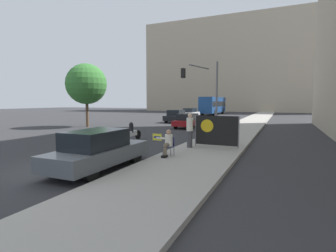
{
  "coord_description": "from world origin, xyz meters",
  "views": [
    {
      "loc": [
        7.29,
        -7.32,
        2.55
      ],
      "look_at": [
        1.37,
        6.11,
        1.17
      ],
      "focal_mm": 28.0,
      "sensor_mm": 36.0,
      "label": 1
    }
  ],
  "objects_px": {
    "traffic_light_pole": "(203,84)",
    "car_on_road_midblock": "(176,116)",
    "street_tree_near_curb": "(86,84)",
    "seated_protester": "(168,142)",
    "car_on_road_nearest": "(188,121)",
    "parked_car_curbside": "(98,150)",
    "protest_banner": "(216,130)",
    "motorcycle_on_road": "(132,133)",
    "city_bus_on_road": "(213,105)",
    "car_on_road_distant": "(190,113)",
    "jogger_on_sidewalk": "(190,130)"
  },
  "relations": [
    {
      "from": "seated_protester",
      "to": "motorcycle_on_road",
      "type": "distance_m",
      "value": 6.02
    },
    {
      "from": "protest_banner",
      "to": "traffic_light_pole",
      "type": "relative_size",
      "value": 0.42
    },
    {
      "from": "car_on_road_midblock",
      "to": "car_on_road_distant",
      "type": "relative_size",
      "value": 0.92
    },
    {
      "from": "protest_banner",
      "to": "street_tree_near_curb",
      "type": "relative_size",
      "value": 0.37
    },
    {
      "from": "car_on_road_nearest",
      "to": "street_tree_near_curb",
      "type": "relative_size",
      "value": 0.68
    },
    {
      "from": "parked_car_curbside",
      "to": "motorcycle_on_road",
      "type": "xyz_separation_m",
      "value": [
        -2.68,
        6.71,
        -0.21
      ]
    },
    {
      "from": "car_on_road_nearest",
      "to": "car_on_road_midblock",
      "type": "height_order",
      "value": "car_on_road_midblock"
    },
    {
      "from": "seated_protester",
      "to": "traffic_light_pole",
      "type": "relative_size",
      "value": 0.21
    },
    {
      "from": "car_on_road_midblock",
      "to": "motorcycle_on_road",
      "type": "relative_size",
      "value": 1.89
    },
    {
      "from": "car_on_road_distant",
      "to": "motorcycle_on_road",
      "type": "relative_size",
      "value": 2.07
    },
    {
      "from": "jogger_on_sidewalk",
      "to": "city_bus_on_road",
      "type": "height_order",
      "value": "city_bus_on_road"
    },
    {
      "from": "car_on_road_nearest",
      "to": "street_tree_near_curb",
      "type": "bearing_deg",
      "value": -161.13
    },
    {
      "from": "traffic_light_pole",
      "to": "motorcycle_on_road",
      "type": "xyz_separation_m",
      "value": [
        -2.79,
        -6.85,
        -3.43
      ]
    },
    {
      "from": "motorcycle_on_road",
      "to": "city_bus_on_road",
      "type": "bearing_deg",
      "value": 95.59
    },
    {
      "from": "car_on_road_distant",
      "to": "car_on_road_nearest",
      "type": "bearing_deg",
      "value": -71.87
    },
    {
      "from": "parked_car_curbside",
      "to": "traffic_light_pole",
      "type": "bearing_deg",
      "value": 89.55
    },
    {
      "from": "city_bus_on_road",
      "to": "motorcycle_on_road",
      "type": "height_order",
      "value": "city_bus_on_road"
    },
    {
      "from": "car_on_road_nearest",
      "to": "car_on_road_midblock",
      "type": "xyz_separation_m",
      "value": [
        -3.48,
        5.68,
        0.07
      ]
    },
    {
      "from": "car_on_road_distant",
      "to": "street_tree_near_curb",
      "type": "relative_size",
      "value": 0.73
    },
    {
      "from": "car_on_road_nearest",
      "to": "car_on_road_distant",
      "type": "height_order",
      "value": "car_on_road_distant"
    },
    {
      "from": "seated_protester",
      "to": "parked_car_curbside",
      "type": "height_order",
      "value": "parked_car_curbside"
    },
    {
      "from": "protest_banner",
      "to": "city_bus_on_road",
      "type": "bearing_deg",
      "value": 104.27
    },
    {
      "from": "traffic_light_pole",
      "to": "street_tree_near_curb",
      "type": "relative_size",
      "value": 0.89
    },
    {
      "from": "protest_banner",
      "to": "street_tree_near_curb",
      "type": "bearing_deg",
      "value": 153.84
    },
    {
      "from": "parked_car_curbside",
      "to": "motorcycle_on_road",
      "type": "relative_size",
      "value": 2.02
    },
    {
      "from": "jogger_on_sidewalk",
      "to": "car_on_road_nearest",
      "type": "xyz_separation_m",
      "value": [
        -4.07,
        11.23,
        -0.38
      ]
    },
    {
      "from": "traffic_light_pole",
      "to": "car_on_road_nearest",
      "type": "height_order",
      "value": "traffic_light_pole"
    },
    {
      "from": "car_on_road_nearest",
      "to": "car_on_road_midblock",
      "type": "relative_size",
      "value": 1.02
    },
    {
      "from": "parked_car_curbside",
      "to": "motorcycle_on_road",
      "type": "distance_m",
      "value": 7.23
    },
    {
      "from": "car_on_road_distant",
      "to": "motorcycle_on_road",
      "type": "bearing_deg",
      "value": -79.38
    },
    {
      "from": "seated_protester",
      "to": "street_tree_near_curb",
      "type": "height_order",
      "value": "street_tree_near_curb"
    },
    {
      "from": "seated_protester",
      "to": "car_on_road_nearest",
      "type": "bearing_deg",
      "value": 125.14
    },
    {
      "from": "jogger_on_sidewalk",
      "to": "protest_banner",
      "type": "xyz_separation_m",
      "value": [
        1.23,
        0.67,
        -0.04
      ]
    },
    {
      "from": "jogger_on_sidewalk",
      "to": "city_bus_on_road",
      "type": "distance_m",
      "value": 37.94
    },
    {
      "from": "seated_protester",
      "to": "jogger_on_sidewalk",
      "type": "relative_size",
      "value": 0.65
    },
    {
      "from": "jogger_on_sidewalk",
      "to": "street_tree_near_curb",
      "type": "distance_m",
      "value": 16.1
    },
    {
      "from": "traffic_light_pole",
      "to": "parked_car_curbside",
      "type": "distance_m",
      "value": 13.93
    },
    {
      "from": "traffic_light_pole",
      "to": "car_on_road_midblock",
      "type": "distance_m",
      "value": 10.67
    },
    {
      "from": "seated_protester",
      "to": "city_bus_on_road",
      "type": "xyz_separation_m",
      "value": [
        -7.85,
        39.51,
        1.16
      ]
    },
    {
      "from": "jogger_on_sidewalk",
      "to": "motorcycle_on_road",
      "type": "xyz_separation_m",
      "value": [
        -4.57,
        1.68,
        -0.54
      ]
    },
    {
      "from": "parked_car_curbside",
      "to": "car_on_road_distant",
      "type": "bearing_deg",
      "value": 103.02
    },
    {
      "from": "traffic_light_pole",
      "to": "street_tree_near_curb",
      "type": "bearing_deg",
      "value": -177.27
    },
    {
      "from": "jogger_on_sidewalk",
      "to": "motorcycle_on_road",
      "type": "bearing_deg",
      "value": -14.32
    },
    {
      "from": "city_bus_on_road",
      "to": "street_tree_near_curb",
      "type": "height_order",
      "value": "street_tree_near_curb"
    },
    {
      "from": "protest_banner",
      "to": "parked_car_curbside",
      "type": "relative_size",
      "value": 0.52
    },
    {
      "from": "seated_protester",
      "to": "protest_banner",
      "type": "xyz_separation_m",
      "value": [
        1.41,
        3.11,
        0.26
      ]
    },
    {
      "from": "protest_banner",
      "to": "motorcycle_on_road",
      "type": "distance_m",
      "value": 5.91
    },
    {
      "from": "motorcycle_on_road",
      "to": "street_tree_near_curb",
      "type": "height_order",
      "value": "street_tree_near_curb"
    },
    {
      "from": "street_tree_near_curb",
      "to": "car_on_road_distant",
      "type": "bearing_deg",
      "value": 77.95
    },
    {
      "from": "traffic_light_pole",
      "to": "parked_car_curbside",
      "type": "relative_size",
      "value": 1.24
    }
  ]
}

